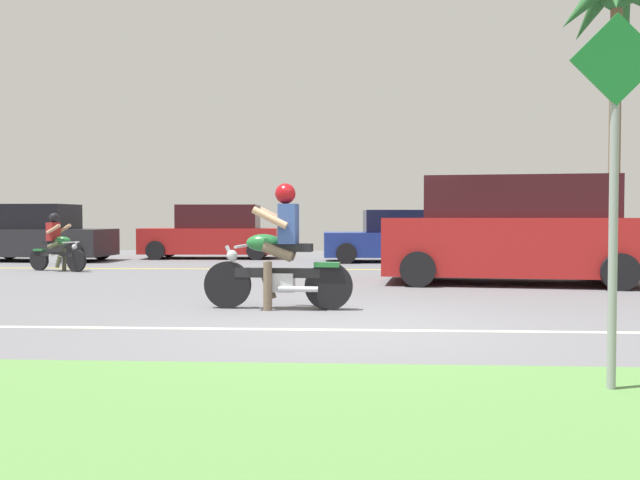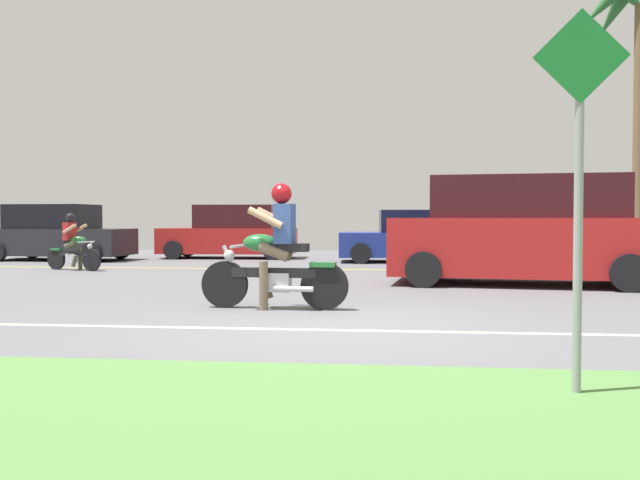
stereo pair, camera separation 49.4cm
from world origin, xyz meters
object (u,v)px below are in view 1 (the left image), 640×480
(street_sign, at_px, (615,166))
(parked_car_2, at_px, (402,237))
(motorcyclist_distant, at_px, (57,247))
(motorcyclist, at_px, (279,256))
(suv_nearby, at_px, (513,232))
(parked_car_0, at_px, (37,235))
(palm_tree_0, at_px, (618,16))
(parked_car_1, at_px, (213,234))

(street_sign, bearing_deg, parked_car_2, 92.01)
(motorcyclist_distant, xyz_separation_m, street_sign, (8.71, -10.63, 1.02))
(motorcyclist, bearing_deg, parked_car_2, 77.26)
(suv_nearby, xyz_separation_m, parked_car_0, (-12.10, 6.04, -0.22))
(palm_tree_0, bearing_deg, suv_nearby, -119.16)
(street_sign, bearing_deg, motorcyclist_distant, 129.34)
(parked_car_0, xyz_separation_m, parked_car_2, (10.43, 0.27, -0.07))
(motorcyclist, bearing_deg, palm_tree_0, 55.34)
(suv_nearby, xyz_separation_m, street_sign, (-1.17, -8.22, 0.62))
(suv_nearby, distance_m, parked_car_2, 6.54)
(parked_car_1, relative_size, palm_tree_0, 0.45)
(parked_car_2, relative_size, street_sign, 1.66)
(suv_nearby, xyz_separation_m, palm_tree_0, (5.52, 9.89, 6.84))
(motorcyclist, bearing_deg, motorcyclist_distant, 133.40)
(motorcyclist_distant, bearing_deg, motorcyclist, -46.60)
(motorcyclist_distant, bearing_deg, parked_car_1, 63.79)
(motorcyclist, height_order, street_sign, street_sign)
(motorcyclist, distance_m, motorcyclist_distant, 8.60)
(street_sign, bearing_deg, palm_tree_0, 69.74)
(parked_car_1, bearing_deg, motorcyclist, -73.60)
(parked_car_0, xyz_separation_m, palm_tree_0, (17.62, 3.85, 7.05))
(parked_car_1, bearing_deg, palm_tree_0, 10.20)
(motorcyclist, relative_size, parked_car_0, 0.50)
(suv_nearby, relative_size, street_sign, 1.93)
(parked_car_1, bearing_deg, parked_car_0, -162.15)
(motorcyclist, distance_m, parked_car_2, 10.41)
(parked_car_0, bearing_deg, motorcyclist_distant, -58.53)
(parked_car_2, relative_size, palm_tree_0, 0.47)
(motorcyclist, bearing_deg, parked_car_0, 129.45)
(motorcyclist, xyz_separation_m, motorcyclist_distant, (-5.91, 6.25, -0.15))
(suv_nearby, height_order, palm_tree_0, palm_tree_0)
(palm_tree_0, distance_m, motorcyclist_distant, 18.59)
(motorcyclist, height_order, suv_nearby, suv_nearby)
(motorcyclist_distant, height_order, street_sign, street_sign)
(motorcyclist_distant, bearing_deg, suv_nearby, -13.69)
(parked_car_0, xyz_separation_m, motorcyclist_distant, (2.22, -3.63, -0.18))
(parked_car_0, relative_size, street_sign, 1.57)
(motorcyclist, bearing_deg, street_sign, -57.37)
(motorcyclist, xyz_separation_m, palm_tree_0, (9.49, 13.73, 7.09))
(parked_car_1, distance_m, street_sign, 16.98)
(suv_nearby, distance_m, street_sign, 8.33)
(street_sign, bearing_deg, parked_car_0, 127.48)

